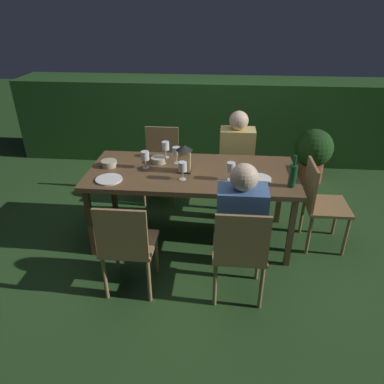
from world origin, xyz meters
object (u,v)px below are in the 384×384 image
Objects in this scene: chair_side_right_b at (236,164)px; wine_glass_d at (183,168)px; bowl_olives at (159,160)px; wine_glass_a at (231,168)px; wine_glass_c at (165,147)px; bowl_bread at (109,163)px; chair_head_far at (320,201)px; chair_side_left_a at (127,244)px; plate_a at (259,179)px; chair_side_left_b at (240,250)px; chair_side_right_a at (161,161)px; person_in_blue at (240,220)px; dining_table at (192,176)px; green_bottle_on_table at (293,175)px; potted_plant_by_hedge at (313,153)px; wine_glass_b at (145,157)px; plate_b at (109,179)px; person_in_mustard at (237,158)px; lantern_centerpiece at (184,157)px; wine_glass_e at (176,152)px.

wine_glass_d is (-0.51, -1.02, 0.39)m from chair_side_right_b.
wine_glass_d is at bearing -51.86° from bowl_olives.
wine_glass_a is 0.81m from wine_glass_c.
chair_head_far is at bearing -1.11° from bowl_bread.
chair_side_left_a is 5.15× the size of wine_glass_a.
chair_head_far reaches higher than plate_a.
chair_side_left_b is at bearing -51.69° from wine_glass_d.
chair_side_right_b is 1.00× the size of chair_side_right_a.
person_in_blue is at bearing -52.03° from wine_glass_c.
chair_side_left_b reaches higher than dining_table.
green_bottle_on_table is 1.26× the size of plate_a.
chair_side_right_a is 0.93m from bowl_bread.
wine_glass_a reaches higher than chair_side_right_a.
wine_glass_a is 2.00m from potted_plant_by_hedge.
wine_glass_d is 1.12× the size of bowl_bread.
dining_table is 0.46m from wine_glass_c.
wine_glass_b is 1.00× the size of wine_glass_d.
potted_plant_by_hedge is at bearing 46.50° from wine_glass_d.
bowl_bread is at bearing -164.44° from bowl_olives.
chair_side_right_a is 3.64× the size of plate_b.
wine_glass_c is (-0.66, 0.47, 0.00)m from wine_glass_a.
person_in_mustard is at bearing 30.62° from bowl_olives.
chair_side_right_a is 5.80× the size of bowl_olives.
wine_glass_b is (-0.89, 0.87, 0.39)m from chair_side_left_b.
wine_glass_c is (-0.23, 0.33, -0.03)m from lantern_centerpiece.
bowl_olives is at bearing -81.74° from chair_side_right_a.
wine_glass_b reaches higher than dining_table.
chair_head_far is 0.57m from green_bottle_on_table.
lantern_centerpiece is at bearing -61.93° from wine_glass_e.
lantern_centerpiece is 0.76m from bowl_bread.
plate_a is at bearing -8.82° from wine_glass_b.
wine_glass_a is 0.71× the size of plate_b.
wine_glass_e is at bearing 25.85° from wine_glass_b.
wine_glass_d is (-0.96, 0.05, 0.01)m from green_bottle_on_table.
wine_glass_b is at bearing 90.52° from chair_side_left_a.
potted_plant_by_hedge is (1.54, 1.45, -0.49)m from lantern_centerpiece.
person_in_blue is 0.64m from green_bottle_on_table.
chair_side_left_a is 1.22m from wine_glass_c.
chair_side_right_a is at bearing 180.00° from chair_side_right_b.
plate_a is (0.17, 0.70, 0.28)m from chair_side_left_b.
plate_a is (0.91, -0.44, -0.11)m from wine_glass_c.
wine_glass_d is at bearing 176.73° from green_bottle_on_table.
chair_side_right_b is 5.79× the size of bowl_bread.
wine_glass_b is 0.74× the size of plate_a.
lantern_centerpiece reaches higher than bowl_bread.
chair_side_right_b is 1.07m from wine_glass_a.
wine_glass_b is at bearing 149.99° from wine_glass_d.
chair_side_right_a is 0.66m from wine_glass_c.
dining_table is at bearing -2.79° from bowl_bread.
green_bottle_on_table is at bearing -145.04° from chair_head_far.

